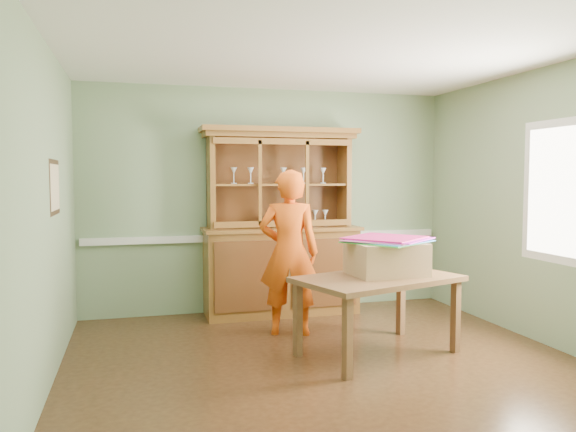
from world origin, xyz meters
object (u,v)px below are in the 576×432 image
object	(u,v)px
china_hutch	(281,249)
dining_table	(378,286)
cardboard_box	(386,259)
person	(289,252)

from	to	relation	value
china_hutch	dining_table	world-z (taller)	china_hutch
china_hutch	cardboard_box	world-z (taller)	china_hutch
dining_table	person	distance (m)	1.08
cardboard_box	person	distance (m)	1.08
china_hutch	cardboard_box	bearing A→B (deg)	-71.29
dining_table	china_hutch	bearing A→B (deg)	87.06
cardboard_box	person	xyz separation A→B (m)	(-0.72, 0.80, -0.02)
person	dining_table	bearing A→B (deg)	141.98
dining_table	cardboard_box	xyz separation A→B (m)	(0.11, 0.06, 0.24)
cardboard_box	person	bearing A→B (deg)	131.81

